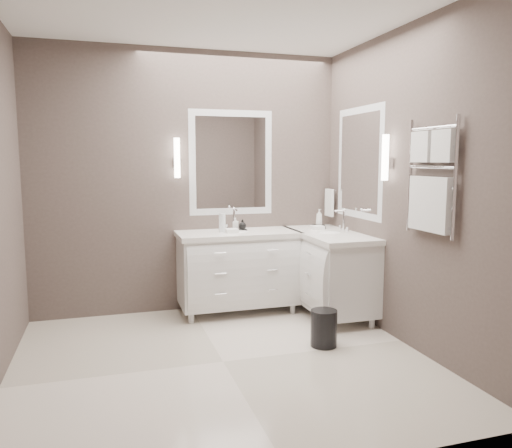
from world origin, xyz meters
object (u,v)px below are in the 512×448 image
object	(u,v)px
vanity_right	(329,268)
towel_ladder	(431,184)
vanity_back	(238,266)
waste_bin	(324,328)

from	to	relation	value
vanity_right	towel_ladder	world-z (taller)	towel_ladder
vanity_back	waste_bin	xyz separation A→B (m)	(0.45, -1.14, -0.33)
vanity_back	towel_ladder	xyz separation A→B (m)	(1.10, -1.63, 0.91)
vanity_right	waste_bin	size ratio (longest dim) A/B	3.95
vanity_right	towel_ladder	distance (m)	1.60
vanity_right	waste_bin	distance (m)	0.98
vanity_back	waste_bin	distance (m)	1.27
waste_bin	towel_ladder	bearing A→B (deg)	-36.45
vanity_back	vanity_right	world-z (taller)	same
vanity_right	towel_ladder	xyz separation A→B (m)	(0.23, -1.30, 0.91)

